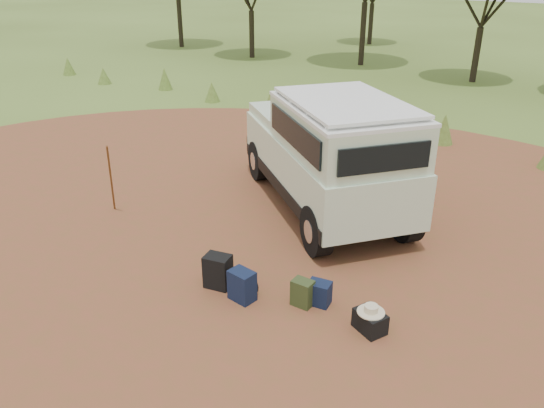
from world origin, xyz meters
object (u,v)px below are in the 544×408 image
Objects in this scene: walking_staff at (111,179)px; backpack_black at (218,271)px; duffel_navy at (319,293)px; safari_vehicle at (328,155)px; backpack_navy at (242,286)px; hard_case at (370,321)px; backpack_olive at (302,293)px.

walking_staff reaches higher than backpack_black.
backpack_black reaches higher than duffel_navy.
safari_vehicle is 3.74m from duffel_navy.
hard_case is at bearing 19.16° from backpack_navy.
backpack_navy is 1.32× the size of duffel_navy.
safari_vehicle reaches higher than backpack_black.
hard_case is (6.24, -0.36, -0.65)m from walking_staff.
safari_vehicle is at bearing 152.73° from hard_case.
duffel_navy is at bearing 36.02° from backpack_navy.
walking_staff is 3.77m from backpack_black.
safari_vehicle is 3.23× the size of walking_staff.
safari_vehicle is at bearing -16.34° from walking_staff.
backpack_black is 1.11× the size of backpack_navy.
walking_staff is 4.25× the size of duffel_navy.
duffel_navy is (5.28, -0.23, -0.62)m from walking_staff.
backpack_black is at bearing 179.19° from backpack_navy.
safari_vehicle reaches higher than walking_staff.
backpack_olive is at bearing -60.41° from walking_staff.
backpack_navy is at bearing -20.16° from backpack_black.
backpack_olive is (1.43, 0.38, -0.07)m from backpack_black.
backpack_black is 1.73m from duffel_navy.
safari_vehicle is 13.73× the size of duffel_navy.
duffel_navy is 0.97m from hard_case.
walking_staff is at bearing 153.85° from backpack_black.
backpack_black is 1.26× the size of hard_case.
backpack_navy is 2.08m from hard_case.
safari_vehicle is 9.40× the size of backpack_black.
walking_staff is at bearing 173.18° from backpack_olive.
duffel_navy is at bearing 41.15° from backpack_olive.
duffel_navy is at bearing 5.26° from backpack_black.
duffel_navy is at bearing -164.74° from hard_case.
walking_staff is 3.68× the size of hard_case.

